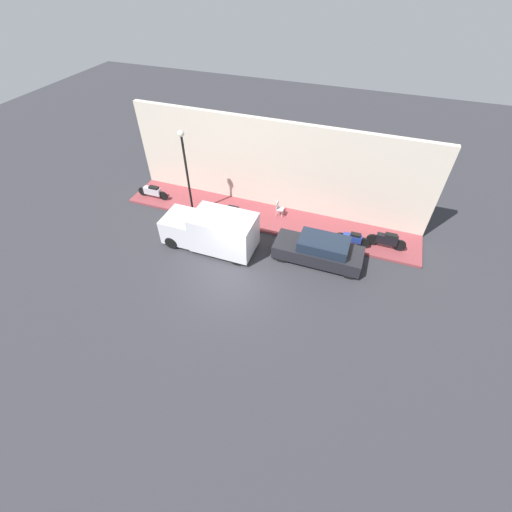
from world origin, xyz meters
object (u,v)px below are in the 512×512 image
object	(u,v)px
motorcycle_red	(231,212)
motorcycle_blue	(352,239)
delivery_van	(211,230)
motorcycle_black	(387,240)
scooter_silver	(153,191)
cafe_chair	(279,208)
streetlamp	(185,162)
parked_car	(319,250)

from	to	relation	value
motorcycle_red	motorcycle_blue	distance (m)	6.75
delivery_van	motorcycle_black	xyz separation A→B (m)	(2.79, -8.50, -0.42)
delivery_van	motorcycle_red	bearing A→B (deg)	-2.10
scooter_silver	cafe_chair	bearing A→B (deg)	-83.37
delivery_van	scooter_silver	size ratio (longest dim) A/B	2.39
motorcycle_red	motorcycle_blue	bearing A→B (deg)	-89.80
motorcycle_black	motorcycle_red	world-z (taller)	motorcycle_black
motorcycle_black	scooter_silver	world-z (taller)	motorcycle_black
motorcycle_black	motorcycle_blue	bearing A→B (deg)	103.57
motorcycle_black	motorcycle_blue	distance (m)	1.72
streetlamp	scooter_silver	bearing A→B (deg)	79.80
delivery_van	motorcycle_blue	world-z (taller)	delivery_van
parked_car	delivery_van	xyz separation A→B (m)	(-0.80, 5.44, 0.37)
motorcycle_black	motorcycle_blue	xyz separation A→B (m)	(-0.40, 1.67, -0.06)
scooter_silver	cafe_chair	distance (m)	7.79
delivery_van	cafe_chair	xyz separation A→B (m)	(3.60, -2.51, -0.39)
parked_car	cafe_chair	size ratio (longest dim) A/B	4.84
delivery_van	motorcycle_blue	bearing A→B (deg)	-70.75
parked_car	streetlamp	world-z (taller)	streetlamp
delivery_van	motorcycle_blue	size ratio (longest dim) A/B	2.67
delivery_van	scooter_silver	distance (m)	5.90
motorcycle_blue	cafe_chair	bearing A→B (deg)	74.35
motorcycle_black	motorcycle_red	size ratio (longest dim) A/B	0.98
parked_car	motorcycle_black	xyz separation A→B (m)	(1.99, -3.07, -0.05)
motorcycle_blue	motorcycle_red	bearing A→B (deg)	90.20
delivery_van	streetlamp	distance (m)	3.87
delivery_van	motorcycle_black	distance (m)	8.96
cafe_chair	scooter_silver	bearing A→B (deg)	96.63
parked_car	scooter_silver	bearing A→B (deg)	79.91
motorcycle_red	scooter_silver	bearing A→B (deg)	86.40
parked_car	scooter_silver	world-z (taller)	parked_car
parked_car	cafe_chair	bearing A→B (deg)	46.30
cafe_chair	motorcycle_black	bearing A→B (deg)	-97.68
motorcycle_black	streetlamp	bearing A→B (deg)	93.32
parked_car	motorcycle_blue	bearing A→B (deg)	-41.35
streetlamp	motorcycle_red	bearing A→B (deg)	-85.17
parked_car	motorcycle_red	xyz separation A→B (m)	(1.56, 5.35, -0.08)
delivery_van	parked_car	bearing A→B (deg)	-81.64
delivery_van	motorcycle_black	world-z (taller)	delivery_van
motorcycle_blue	cafe_chair	xyz separation A→B (m)	(1.21, 4.32, 0.08)
streetlamp	cafe_chair	world-z (taller)	streetlamp
motorcycle_black	delivery_van	bearing A→B (deg)	108.16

